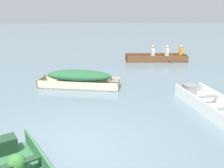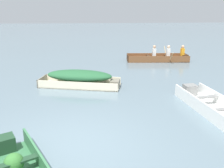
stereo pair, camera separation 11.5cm
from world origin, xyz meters
name	(u,v)px [view 2 (the right image)]	position (x,y,z in m)	size (l,w,h in m)	color
ground_plane	(70,147)	(0.00, 0.00, 0.00)	(80.00, 80.00, 0.00)	slate
skiff_cream_near_moored	(80,77)	(-0.01, 4.54, 0.38)	(3.38, 1.62, 0.68)	beige
skiff_white_mid_moored	(211,106)	(4.23, 1.86, 0.15)	(1.46, 3.44, 0.42)	white
rowboat_wooden_brown_with_crew	(162,57)	(4.51, 9.05, 0.22)	(3.61, 2.21, 0.93)	brown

